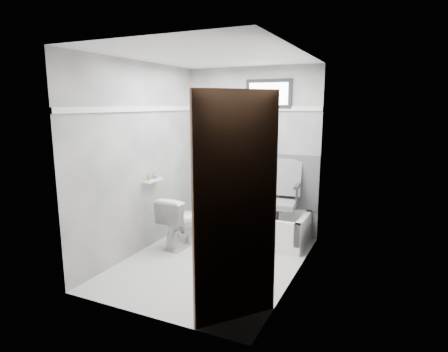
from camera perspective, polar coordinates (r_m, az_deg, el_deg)
The scene contains 19 objects.
floor at distance 4.65m, azimuth -1.87°, elevation -12.96°, with size 2.60×2.60×0.00m, color white.
ceiling at distance 4.28m, azimuth -2.07°, elevation 17.88°, with size 2.60×2.60×0.00m, color silver.
wall_back at distance 5.48m, azimuth 4.19°, elevation 3.75°, with size 2.00×0.02×2.40m, color slate.
wall_front at distance 3.22m, azimuth -12.48°, elevation -1.53°, with size 2.00×0.02×2.40m, color slate.
wall_left at distance 4.83m, azimuth -12.61°, elevation 2.56°, with size 0.02×2.60×2.40m, color slate.
wall_right at distance 3.96m, azimuth 11.06°, elevation 0.83°, with size 0.02×2.60×2.40m, color slate.
bathtub at distance 5.30m, azimuth 4.40°, elevation -7.48°, with size 1.50×0.70×0.42m, color white, non-canonical shape.
office_chair at distance 5.13m, azimuth 8.14°, elevation -3.33°, with size 0.59×0.59×1.02m, color slate, non-canonical shape.
toilet at distance 5.07m, azimuth -6.56°, elevation -6.87°, with size 0.39×0.69×0.67m, color white.
door at distance 2.82m, azimuth 4.15°, elevation -7.26°, with size 0.78×0.78×2.00m, color brown, non-canonical shape.
window at distance 5.35m, azimuth 6.82°, elevation 12.33°, with size 0.66×0.04×0.40m, color black, non-canonical shape.
backerboard at distance 5.46m, azimuth 6.55°, elevation -0.58°, with size 1.50×0.02×0.78m, color #4C4C4F.
trim_back at distance 5.43m, azimuth 4.24°, elevation 10.24°, with size 2.00×0.02×0.06m, color white.
trim_left at distance 4.78m, azimuth -12.80°, elevation 9.93°, with size 0.02×2.60×0.06m, color white.
pole at distance 5.30m, azimuth 2.70°, elevation 1.89°, with size 0.02×0.02×1.95m, color white.
shelf at distance 4.96m, azimuth -10.76°, elevation -0.67°, with size 0.10×0.32×0.03m, color white.
soap_bottle_a at distance 4.89m, azimuth -11.43°, elevation -0.08°, with size 0.04×0.04×0.09m, color olive.
soap_bottle_b at distance 5.01m, azimuth -10.48°, elevation 0.13°, with size 0.07×0.07×0.10m, color slate.
faucet at distance 5.65m, azimuth 2.09°, elevation -2.73°, with size 0.26×0.10×0.16m, color silver, non-canonical shape.
Camera 1 is at (1.92, -3.79, 1.88)m, focal length 30.00 mm.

